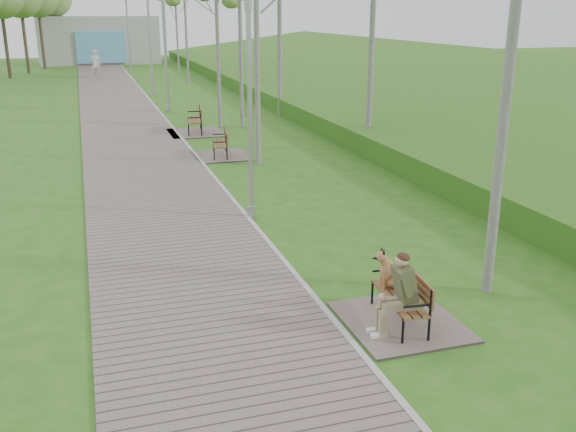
% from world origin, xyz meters
% --- Properties ---
extents(ground, '(120.00, 120.00, 0.00)m').
position_xyz_m(ground, '(0.00, 0.00, 0.00)').
color(ground, '#255E15').
rests_on(ground, ground).
extents(walkway, '(3.50, 67.00, 0.04)m').
position_xyz_m(walkway, '(-1.75, 21.50, 0.02)').
color(walkway, '#6E5E59').
rests_on(walkway, ground).
extents(kerb, '(0.10, 67.00, 0.05)m').
position_xyz_m(kerb, '(0.00, 21.50, 0.03)').
color(kerb, '#999993').
rests_on(kerb, ground).
extents(embankment, '(14.00, 70.00, 1.60)m').
position_xyz_m(embankment, '(12.00, 20.00, 0.00)').
color(embankment, '#487326').
rests_on(embankment, ground).
extents(building_north, '(10.00, 5.20, 4.00)m').
position_xyz_m(building_north, '(-1.50, 50.97, 1.99)').
color(building_north, '#9E9E99').
rests_on(building_north, ground).
extents(bench_main, '(1.67, 1.86, 1.46)m').
position_xyz_m(bench_main, '(0.87, -1.70, 0.41)').
color(bench_main, '#6E5E59').
rests_on(bench_main, ground).
extents(bench_second, '(1.70, 1.89, 1.05)m').
position_xyz_m(bench_second, '(0.74, 10.49, 0.19)').
color(bench_second, '#6E5E59').
rests_on(bench_second, ground).
extents(bench_third, '(2.02, 2.25, 1.24)m').
position_xyz_m(bench_third, '(0.66, 14.81, 0.23)').
color(bench_third, '#6E5E59').
rests_on(bench_third, ground).
extents(lamp_post_near, '(0.18, 0.18, 4.70)m').
position_xyz_m(lamp_post_near, '(0.11, 4.01, 2.20)').
color(lamp_post_near, '#9C9FA4').
rests_on(lamp_post_near, ground).
extents(lamp_post_second, '(0.20, 0.20, 5.21)m').
position_xyz_m(lamp_post_second, '(0.41, 20.55, 2.44)').
color(lamp_post_second, '#9C9FA4').
rests_on(lamp_post_second, ground).
extents(lamp_post_third, '(0.23, 0.23, 5.87)m').
position_xyz_m(lamp_post_third, '(0.39, 26.62, 2.74)').
color(lamp_post_third, '#9C9FA4').
rests_on(lamp_post_third, ground).
extents(lamp_post_far, '(0.21, 0.21, 5.33)m').
position_xyz_m(lamp_post_far, '(0.37, 41.69, 2.49)').
color(lamp_post_far, '#9C9FA4').
rests_on(lamp_post_far, ground).
extents(pedestrian_near, '(0.75, 0.53, 1.92)m').
position_xyz_m(pedestrian_near, '(-2.25, 37.71, 0.96)').
color(pedestrian_near, white).
rests_on(pedestrian_near, ground).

